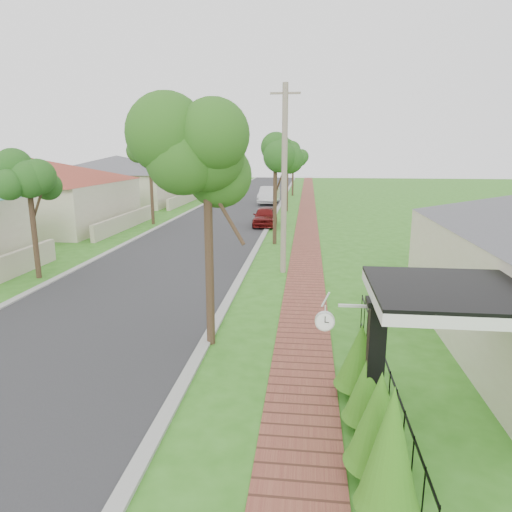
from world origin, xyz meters
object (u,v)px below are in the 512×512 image
at_px(porch_post, 374,373).
at_px(parked_car_red, 265,216).
at_px(parked_car_white, 269,195).
at_px(station_clock, 327,320).
at_px(utility_pole, 284,180).
at_px(near_tree, 207,158).

height_order(porch_post, parked_car_red, porch_post).
bearing_deg(parked_car_white, station_clock, -81.47).
relative_size(porch_post, station_clock, 2.42).
bearing_deg(parked_car_white, utility_pole, -81.84).
bearing_deg(parked_car_red, utility_pole, -81.94).
height_order(near_tree, utility_pole, utility_pole).
distance_m(parked_car_red, utility_pole, 12.63).
distance_m(near_tree, utility_pole, 7.79).
bearing_deg(utility_pole, parked_car_white, 96.23).
xyz_separation_m(porch_post, utility_pole, (-2.25, 11.00, 2.75)).
height_order(porch_post, utility_pole, utility_pole).
distance_m(porch_post, station_clock, 1.25).
bearing_deg(parked_car_white, porch_post, -80.22).
bearing_deg(porch_post, near_tree, 137.59).
distance_m(utility_pole, station_clock, 10.86).
distance_m(parked_car_white, station_clock, 36.41).
distance_m(porch_post, parked_car_white, 36.90).
bearing_deg(parked_car_red, porch_post, -80.69).
height_order(porch_post, parked_car_white, porch_post).
distance_m(porch_post, near_tree, 6.31).
xyz_separation_m(parked_car_red, near_tree, (0.40, -19.64, 4.21)).
bearing_deg(parked_car_red, near_tree, -89.72).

